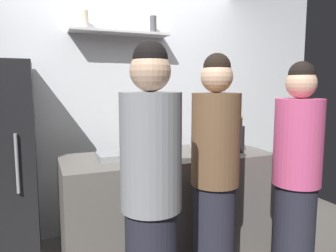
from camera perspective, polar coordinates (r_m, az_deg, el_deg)
back_wall_assembly at (r=3.39m, az=-8.11°, el=3.71°), size 4.80×0.32×2.60m
counter at (r=2.92m, az=-0.00°, el=-13.90°), size 1.80×0.72×0.91m
baking_pan at (r=2.65m, az=-8.77°, el=-5.30°), size 0.34×0.24×0.05m
utensil_holder at (r=3.12m, az=4.95°, el=-2.64°), size 0.11×0.11×0.22m
wine_bottle_amber_glass at (r=2.85m, az=-3.48°, el=-2.18°), size 0.07×0.07×0.35m
wine_bottle_dark_glass at (r=2.92m, az=12.79°, el=-2.12°), size 0.07×0.07×0.33m
water_bottle_plastic at (r=2.73m, az=6.83°, el=-3.17°), size 0.08×0.08×0.23m
person_pink_top at (r=2.54m, az=21.93°, el=-8.74°), size 0.34×0.34×1.68m
person_brown_jacket at (r=2.31m, az=8.38°, el=-9.13°), size 0.34×0.34×1.73m
person_grey_hoodie at (r=1.83m, az=-3.01°, el=-13.09°), size 0.34×0.34×1.74m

